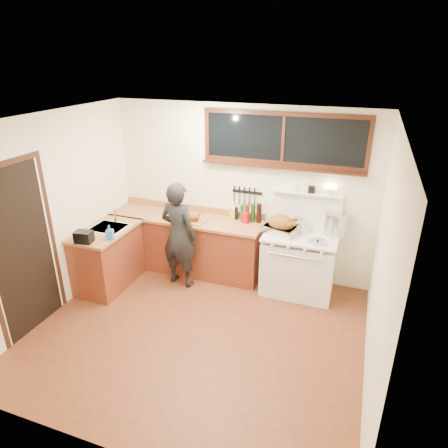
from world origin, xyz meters
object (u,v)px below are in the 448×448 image
at_px(vintage_stove, 299,262).
at_px(man, 179,235).
at_px(cutting_board, 193,218).
at_px(roast_turkey, 281,225).

relative_size(vintage_stove, man, 0.99).
distance_m(vintage_stove, cutting_board, 1.70).
distance_m(cutting_board, roast_turkey, 1.34).
relative_size(man, roast_turkey, 2.86).
height_order(vintage_stove, man, man).
height_order(vintage_stove, roast_turkey, vintage_stove).
distance_m(vintage_stove, man, 1.79).
bearing_deg(roast_turkey, man, -164.62).
xyz_separation_m(vintage_stove, man, (-1.71, -0.40, 0.33)).
bearing_deg(vintage_stove, cutting_board, -177.19).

